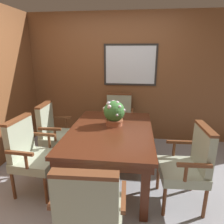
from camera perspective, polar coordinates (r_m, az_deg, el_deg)
ground_plane at (r=2.87m, az=-3.38°, el=-20.50°), size 14.00×14.00×0.00m
wall_back at (r=3.99m, az=0.72°, el=9.48°), size 7.20×0.08×2.45m
dining_table at (r=2.72m, az=-0.39°, el=-6.89°), size 1.10×1.61×0.74m
chair_left_far at (r=3.34m, az=-16.20°, el=-5.09°), size 0.51×0.58×0.97m
chair_right_near at (r=2.49m, az=21.17°, el=-13.43°), size 0.52×0.58×0.97m
chair_head_near at (r=1.77m, az=-6.42°, el=-26.48°), size 0.58×0.51×0.97m
chair_head_far at (r=3.85m, az=1.81°, el=-1.44°), size 0.57×0.50×0.97m
chair_left_near at (r=2.75m, az=-22.17°, el=-10.58°), size 0.53×0.59×0.97m
potted_plant at (r=2.78m, az=0.61°, el=-0.27°), size 0.32×0.30×0.36m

